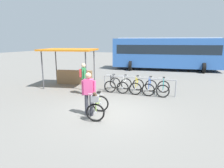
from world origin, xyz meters
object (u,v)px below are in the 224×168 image
object	(u,v)px
racked_bike_black	(113,84)
person_with_featured_bike	(89,92)
bus_distant	(166,52)
pedestrian_with_backpack	(83,77)
racked_bike_white	(124,85)
racked_bike_yellow	(137,86)
racked_bike_teal	(163,88)
racked_bike_blue	(150,87)
featured_bicycle	(97,105)
market_stall	(72,63)

from	to	relation	value
racked_bike_black	person_with_featured_bike	distance (m)	4.05
bus_distant	pedestrian_with_backpack	bearing A→B (deg)	-105.42
racked_bike_white	person_with_featured_bike	world-z (taller)	person_with_featured_bike
racked_bike_yellow	racked_bike_teal	distance (m)	1.40
racked_bike_teal	racked_bike_black	bearing A→B (deg)	-179.86
racked_bike_white	racked_bike_blue	xyz separation A→B (m)	(1.40, 0.00, 0.00)
featured_bicycle	bus_distant	bearing A→B (deg)	86.08
racked_bike_teal	bus_distant	bearing A→B (deg)	95.52
racked_bike_yellow	bus_distant	distance (m)	9.71
racked_bike_yellow	racked_bike_teal	xyz separation A→B (m)	(1.40, 0.00, 0.00)
racked_bike_black	pedestrian_with_backpack	xyz separation A→B (m)	(-1.14, -1.31, 0.57)
racked_bike_blue	pedestrian_with_backpack	bearing A→B (deg)	-157.96
bus_distant	market_stall	size ratio (longest dim) A/B	2.94
featured_bicycle	market_stall	xyz separation A→B (m)	(-3.81, 4.40, 0.91)
racked_bike_black	racked_bike_blue	size ratio (longest dim) A/B	1.04
racked_bike_white	racked_bike_teal	bearing A→B (deg)	0.14
person_with_featured_bike	featured_bicycle	bearing A→B (deg)	-12.39
racked_bike_blue	bus_distant	size ratio (longest dim) A/B	0.11
racked_bike_blue	market_stall	distance (m)	5.09
racked_bike_teal	pedestrian_with_backpack	bearing A→B (deg)	-161.57
racked_bike_white	person_with_featured_bike	distance (m)	4.01
racked_bike_white	pedestrian_with_backpack	distance (m)	2.33
market_stall	racked_bike_teal	bearing A→B (deg)	-3.44
featured_bicycle	market_stall	size ratio (longest dim) A/B	0.36
racked_bike_white	racked_bike_blue	distance (m)	1.40
pedestrian_with_backpack	person_with_featured_bike	bearing A→B (deg)	-57.62
featured_bicycle	market_stall	bearing A→B (deg)	130.84
racked_bike_blue	racked_bike_teal	xyz separation A→B (m)	(0.70, 0.00, 0.00)
bus_distant	racked_bike_white	bearing A→B (deg)	-96.96
racked_bike_teal	pedestrian_with_backpack	distance (m)	4.19
racked_bike_teal	market_stall	distance (m)	5.77
person_with_featured_bike	racked_bike_white	bearing A→B (deg)	87.89
racked_bike_white	racked_bike_black	bearing A→B (deg)	-179.86
market_stall	racked_bike_black	bearing A→B (deg)	-6.91
racked_bike_yellow	bus_distant	bearing A→B (deg)	87.18
person_with_featured_bike	pedestrian_with_backpack	bearing A→B (deg)	122.38
racked_bike_teal	bus_distant	distance (m)	9.74
racked_bike_blue	person_with_featured_bike	world-z (taller)	person_with_featured_bike
racked_bike_blue	market_stall	bearing A→B (deg)	176.05
racked_bike_white	bus_distant	size ratio (longest dim) A/B	0.11
racked_bike_teal	featured_bicycle	world-z (taller)	featured_bicycle
racked_bike_yellow	bus_distant	size ratio (longest dim) A/B	0.11
racked_bike_teal	featured_bicycle	size ratio (longest dim) A/B	0.90
featured_bicycle	bus_distant	world-z (taller)	bus_distant
racked_bike_yellow	racked_bike_blue	world-z (taller)	same
racked_bike_teal	pedestrian_with_backpack	xyz separation A→B (m)	(-3.94, -1.31, 0.57)
racked_bike_white	bus_distant	bearing A→B (deg)	83.04
person_with_featured_bike	market_stall	distance (m)	5.53
racked_bike_yellow	racked_bike_black	bearing A→B (deg)	-179.86
featured_bicycle	pedestrian_with_backpack	distance (m)	3.47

